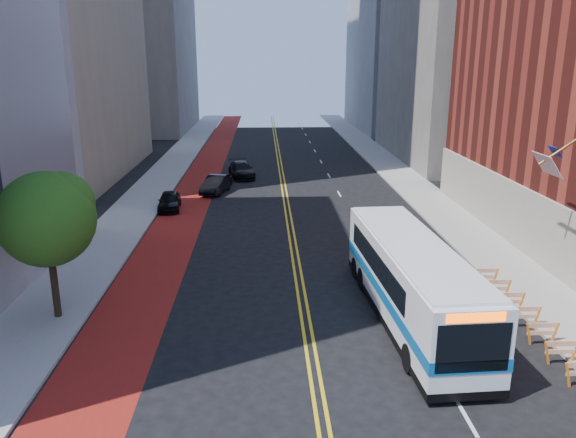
% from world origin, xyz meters
% --- Properties ---
extents(ground, '(160.00, 160.00, 0.00)m').
position_xyz_m(ground, '(0.00, 0.00, 0.00)').
color(ground, black).
rests_on(ground, ground).
extents(sidewalk_left, '(4.00, 140.00, 0.15)m').
position_xyz_m(sidewalk_left, '(-12.00, 30.00, 0.07)').
color(sidewalk_left, gray).
rests_on(sidewalk_left, ground).
extents(sidewalk_right, '(4.00, 140.00, 0.15)m').
position_xyz_m(sidewalk_right, '(12.00, 30.00, 0.07)').
color(sidewalk_right, gray).
rests_on(sidewalk_right, ground).
extents(bus_lane_paint, '(3.60, 140.00, 0.01)m').
position_xyz_m(bus_lane_paint, '(-8.10, 30.00, 0.00)').
color(bus_lane_paint, maroon).
rests_on(bus_lane_paint, ground).
extents(center_line_inner, '(0.14, 140.00, 0.01)m').
position_xyz_m(center_line_inner, '(-0.18, 30.00, 0.00)').
color(center_line_inner, gold).
rests_on(center_line_inner, ground).
extents(center_line_outer, '(0.14, 140.00, 0.01)m').
position_xyz_m(center_line_outer, '(0.18, 30.00, 0.00)').
color(center_line_outer, gold).
rests_on(center_line_outer, ground).
extents(lane_dashes, '(0.14, 98.20, 0.01)m').
position_xyz_m(lane_dashes, '(4.80, 38.00, 0.01)').
color(lane_dashes, silver).
rests_on(lane_dashes, ground).
extents(construction_barriers, '(1.42, 10.91, 1.00)m').
position_xyz_m(construction_barriers, '(9.60, 3.42, 0.68)').
color(construction_barriers, orange).
rests_on(construction_barriers, ground).
extents(street_tree, '(4.20, 4.20, 6.70)m').
position_xyz_m(street_tree, '(-11.24, 6.04, 4.91)').
color(street_tree, black).
rests_on(street_tree, sidewalk_left).
extents(transit_bus, '(3.60, 13.52, 3.68)m').
position_xyz_m(transit_bus, '(4.71, 5.34, 1.92)').
color(transit_bus, silver).
rests_on(transit_bus, ground).
extents(car_a, '(1.98, 4.25, 1.41)m').
position_xyz_m(car_a, '(-9.30, 25.33, 0.70)').
color(car_a, black).
rests_on(car_a, ground).
extents(car_b, '(2.71, 4.85, 1.52)m').
position_xyz_m(car_b, '(-6.06, 30.91, 0.76)').
color(car_b, black).
rests_on(car_b, ground).
extents(car_c, '(3.12, 5.58, 1.53)m').
position_xyz_m(car_c, '(-4.07, 37.57, 0.76)').
color(car_c, black).
rests_on(car_c, ground).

